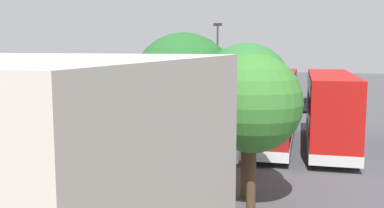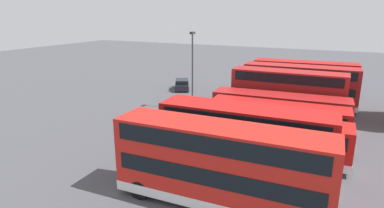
# 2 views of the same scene
# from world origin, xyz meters

# --- Properties ---
(ground_plane) EXTENTS (140.00, 140.00, 0.00)m
(ground_plane) POSITION_xyz_m (0.00, 0.00, 0.00)
(ground_plane) COLOR #47474C
(bus_double_decker_near_end) EXTENTS (3.32, 11.75, 4.55)m
(bus_double_decker_near_end) POSITION_xyz_m (-12.38, 10.44, 2.45)
(bus_double_decker_near_end) COLOR #B71411
(bus_double_decker_near_end) RESTS_ON ground
(bus_double_decker_second) EXTENTS (3.16, 11.99, 4.55)m
(bus_double_decker_second) POSITION_xyz_m (-8.93, 10.45, 2.45)
(bus_double_decker_second) COLOR #A51919
(bus_double_decker_second) RESTS_ON ground
(bus_double_decker_third) EXTENTS (2.82, 11.04, 4.55)m
(bus_double_decker_third) POSITION_xyz_m (-5.18, 9.88, 2.45)
(bus_double_decker_third) COLOR #A51919
(bus_double_decker_third) RESTS_ON ground
(bus_single_deck_fourth) EXTENTS (3.41, 12.16, 2.95)m
(bus_single_deck_fourth) POSITION_xyz_m (-1.60, 9.87, 1.62)
(bus_single_deck_fourth) COLOR #A51919
(bus_single_deck_fourth) RESTS_ON ground
(bus_single_deck_fifth) EXTENTS (3.28, 11.18, 2.95)m
(bus_single_deck_fifth) POSITION_xyz_m (1.59, 10.35, 1.62)
(bus_single_deck_fifth) COLOR #B71411
(bus_single_deck_fifth) RESTS_ON ground
(bus_single_deck_sixth) EXTENTS (2.97, 12.14, 2.95)m
(bus_single_deck_sixth) POSITION_xyz_m (5.45, 10.02, 1.62)
(bus_single_deck_sixth) COLOR #B71411
(bus_single_deck_sixth) RESTS_ON ground
(bus_double_decker_seventh) EXTENTS (3.05, 10.76, 4.55)m
(bus_double_decker_seventh) POSITION_xyz_m (8.98, 9.88, 2.45)
(bus_double_decker_seventh) COLOR #B71411
(bus_double_decker_seventh) RESTS_ON ground
(car_hatchback_silver) EXTENTS (4.36, 3.41, 1.43)m
(car_hatchback_silver) POSITION_xyz_m (-10.54, -4.84, 0.70)
(car_hatchback_silver) COLOR black
(car_hatchback_silver) RESTS_ON ground
(lamp_post_tall) EXTENTS (0.70, 0.30, 8.18)m
(lamp_post_tall) POSITION_xyz_m (-2.80, 0.52, 4.77)
(lamp_post_tall) COLOR #38383D
(lamp_post_tall) RESTS_ON ground
(waste_bin_yellow) EXTENTS (0.60, 0.60, 0.95)m
(waste_bin_yellow) POSITION_xyz_m (8.32, 1.64, 0.47)
(waste_bin_yellow) COLOR yellow
(waste_bin_yellow) RESTS_ON ground
(tree_leftmost) EXTENTS (3.76, 3.76, 5.98)m
(tree_leftmost) POSITION_xyz_m (-9.58, 22.06, 4.08)
(tree_leftmost) COLOR #4C3823
(tree_leftmost) RESTS_ON ground
(tree_midleft) EXTENTS (3.71, 3.71, 6.35)m
(tree_midleft) POSITION_xyz_m (-9.14, 21.00, 4.47)
(tree_midleft) COLOR #4C3823
(tree_midleft) RESTS_ON ground
(tree_midright) EXTENTS (4.50, 4.50, 6.80)m
(tree_midright) POSITION_xyz_m (-6.35, 20.56, 4.54)
(tree_midright) COLOR #4C3823
(tree_midright) RESTS_ON ground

